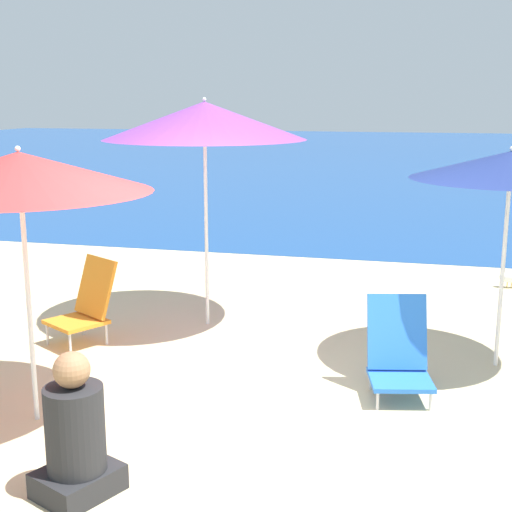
# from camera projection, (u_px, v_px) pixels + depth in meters

# --- Properties ---
(ground_plane) EXTENTS (60.00, 60.00, 0.00)m
(ground_plane) POSITION_uv_depth(u_px,v_px,m) (262.00, 428.00, 5.19)
(ground_plane) COLOR beige
(sea_water) EXTENTS (60.00, 40.00, 0.01)m
(sea_water) POSITION_uv_depth(u_px,v_px,m) (407.00, 155.00, 29.48)
(sea_water) COLOR #19478C
(sea_water) RESTS_ON ground
(beach_umbrella_navy) EXTENTS (1.69, 1.69, 1.96)m
(beach_umbrella_navy) POSITION_uv_depth(u_px,v_px,m) (511.00, 165.00, 6.02)
(beach_umbrella_navy) COLOR white
(beach_umbrella_navy) RESTS_ON ground
(beach_umbrella_red) EXTENTS (1.85, 1.85, 2.03)m
(beach_umbrella_red) POSITION_uv_depth(u_px,v_px,m) (19.00, 173.00, 4.94)
(beach_umbrella_red) COLOR white
(beach_umbrella_red) RESTS_ON ground
(beach_umbrella_purple) EXTENTS (2.06, 2.06, 2.36)m
(beach_umbrella_purple) POSITION_uv_depth(u_px,v_px,m) (205.00, 121.00, 7.12)
(beach_umbrella_purple) COLOR white
(beach_umbrella_purple) RESTS_ON ground
(beach_chair_orange) EXTENTS (0.71, 0.75, 0.82)m
(beach_chair_orange) POSITION_uv_depth(u_px,v_px,m) (87.00, 303.00, 6.94)
(beach_chair_orange) COLOR silver
(beach_chair_orange) RESTS_ON ground
(beach_chair_blue) EXTENTS (0.59, 0.66, 0.79)m
(beach_chair_blue) POSITION_uv_depth(u_px,v_px,m) (398.00, 353.00, 5.73)
(beach_chair_blue) COLOR silver
(beach_chair_blue) RESTS_ON ground
(person_seated_near) EXTENTS (0.55, 0.58, 0.91)m
(person_seated_near) POSITION_uv_depth(u_px,v_px,m) (76.00, 438.00, 4.26)
(person_seated_near) COLOR #262628
(person_seated_near) RESTS_ON ground
(seagull) EXTENTS (0.27, 0.11, 0.23)m
(seagull) POSITION_uv_depth(u_px,v_px,m) (511.00, 277.00, 8.98)
(seagull) COLOR gold
(seagull) RESTS_ON ground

